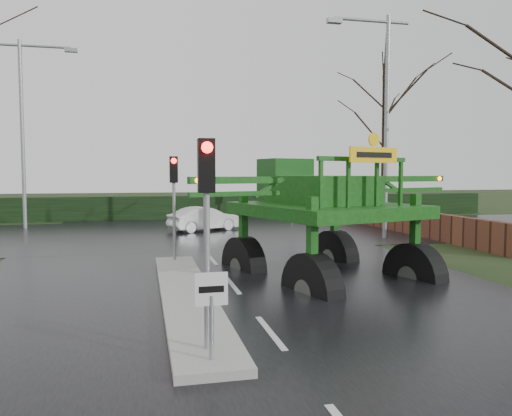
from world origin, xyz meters
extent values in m
plane|color=black|center=(0.00, 0.00, 0.00)|extent=(140.00, 140.00, 0.00)
cube|color=black|center=(0.00, 10.00, 0.00)|extent=(14.00, 80.00, 0.02)
cube|color=black|center=(0.00, 16.00, 0.01)|extent=(80.00, 12.00, 0.02)
cube|color=gray|center=(-1.30, 3.00, 0.09)|extent=(1.20, 10.00, 0.16)
cube|color=black|center=(0.00, 24.00, 0.75)|extent=(44.00, 0.90, 1.50)
cube|color=#592D1E|center=(10.50, 16.00, 0.60)|extent=(0.40, 20.00, 1.20)
cylinder|color=gray|center=(-1.30, -1.50, 0.65)|extent=(0.07, 0.07, 1.00)
cube|color=silver|center=(-1.30, -1.50, 1.25)|extent=(0.50, 0.04, 0.50)
cube|color=black|center=(-1.30, -1.52, 1.25)|extent=(0.38, 0.01, 0.10)
cylinder|color=gray|center=(-1.30, -1.00, 1.75)|extent=(0.10, 0.10, 3.50)
cube|color=black|center=(-1.30, -1.00, 3.10)|extent=(0.26, 0.22, 0.85)
sphere|color=#FF0C07|center=(-1.30, -1.13, 3.38)|extent=(0.18, 0.18, 0.18)
cylinder|color=gray|center=(-1.30, 7.50, 1.75)|extent=(0.10, 0.10, 3.50)
cube|color=black|center=(-1.30, 7.50, 3.10)|extent=(0.26, 0.22, 0.85)
sphere|color=#FF0C07|center=(-1.30, 7.37, 3.38)|extent=(0.18, 0.18, 0.18)
cylinder|color=gray|center=(6.50, 20.00, 1.75)|extent=(0.10, 0.10, 3.50)
cube|color=black|center=(6.50, 20.00, 3.10)|extent=(0.26, 0.22, 0.85)
sphere|color=#FF0C07|center=(6.50, 20.13, 3.38)|extent=(0.18, 0.18, 0.18)
cylinder|color=gray|center=(8.50, 12.00, 5.00)|extent=(0.20, 0.20, 10.00)
cylinder|color=gray|center=(7.70, 12.00, 9.70)|extent=(3.52, 0.14, 0.14)
cube|color=gray|center=(5.94, 12.00, 9.58)|extent=(0.65, 0.30, 0.20)
cylinder|color=gray|center=(-8.50, 20.00, 5.00)|extent=(0.20, 0.20, 10.00)
cylinder|color=gray|center=(-7.70, 20.00, 9.70)|extent=(3.52, 0.14, 0.14)
cube|color=gray|center=(-5.94, 20.00, 9.58)|extent=(0.65, 0.30, 0.20)
cylinder|color=black|center=(13.00, 21.00, 5.00)|extent=(0.32, 0.32, 10.00)
cone|color=black|center=(13.00, 21.00, 10.80)|extent=(0.24, 0.24, 2.50)
cylinder|color=black|center=(-0.44, 4.05, 1.00)|extent=(1.11, 2.08, 2.00)
cylinder|color=#595B56|center=(-0.44, 4.05, 1.00)|extent=(0.77, 0.84, 0.70)
cube|color=#0B3E0B|center=(-0.44, 4.05, 2.25)|extent=(0.28, 0.28, 2.30)
cylinder|color=black|center=(3.00, 5.11, 1.00)|extent=(1.11, 2.08, 2.00)
cylinder|color=#595B56|center=(3.00, 5.11, 1.00)|extent=(0.77, 0.84, 0.70)
cube|color=#0B3E0B|center=(3.00, 5.11, 2.25)|extent=(0.28, 0.28, 2.30)
cylinder|color=black|center=(0.61, 0.60, 1.00)|extent=(1.11, 2.08, 2.00)
cylinder|color=#595B56|center=(0.61, 0.60, 1.00)|extent=(0.77, 0.84, 0.70)
cube|color=#0B3E0B|center=(0.61, 0.60, 2.25)|extent=(0.28, 0.28, 2.30)
cylinder|color=black|center=(4.06, 1.66, 1.00)|extent=(1.11, 2.08, 2.00)
cylinder|color=#595B56|center=(4.06, 1.66, 1.00)|extent=(0.77, 0.84, 0.70)
cube|color=#0B3E0B|center=(4.06, 1.66, 2.25)|extent=(0.28, 0.28, 2.30)
cube|color=#0B3E0B|center=(1.81, 2.85, 2.91)|extent=(5.43, 5.83, 0.35)
cube|color=#0B3E0B|center=(1.75, 3.05, 3.46)|extent=(2.99, 3.52, 0.90)
cube|color=#0F410F|center=(1.16, 4.96, 3.81)|extent=(1.79, 1.59, 1.30)
cube|color=#0B3E0B|center=(2.28, 1.32, 4.36)|extent=(2.91, 0.99, 0.12)
cube|color=#0B3E0B|center=(-1.14, 1.53, 3.81)|extent=(2.54, 0.93, 0.18)
sphere|color=orange|center=(-2.17, 1.11, 3.81)|extent=(0.14, 0.14, 0.14)
cube|color=#0B3E0B|center=(4.99, 3.41, 3.81)|extent=(2.54, 0.93, 0.18)
sphere|color=orange|center=(6.07, 3.63, 3.81)|extent=(0.14, 0.14, 0.14)
cube|color=yellow|center=(2.39, 0.94, 4.46)|extent=(1.55, 0.53, 0.40)
cube|color=black|center=(2.39, 0.94, 4.46)|extent=(1.15, 0.36, 0.14)
cylinder|color=yellow|center=(2.39, 0.94, 4.86)|extent=(0.36, 0.14, 0.36)
imported|color=silver|center=(0.80, 16.70, 0.00)|extent=(3.95, 2.68, 1.23)
camera|label=1|loc=(-2.27, -8.83, 2.98)|focal=35.00mm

